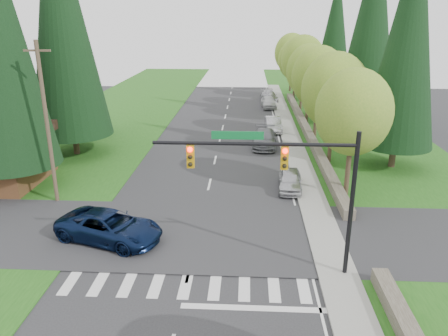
# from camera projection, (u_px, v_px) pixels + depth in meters

# --- Properties ---
(ground) EXTENTS (120.00, 120.00, 0.00)m
(ground) POSITION_uv_depth(u_px,v_px,m) (174.00, 336.00, 16.26)
(ground) COLOR #28282B
(ground) RESTS_ON ground
(grass_east) EXTENTS (14.00, 110.00, 0.06)m
(grass_east) POSITION_uv_depth(u_px,v_px,m) (378.00, 166.00, 34.43)
(grass_east) COLOR #1E5216
(grass_east) RESTS_ON ground
(grass_west) EXTENTS (14.00, 110.00, 0.06)m
(grass_west) POSITION_uv_depth(u_px,v_px,m) (56.00, 161.00, 35.76)
(grass_west) COLOR #1E5216
(grass_west) RESTS_ON ground
(cross_street) EXTENTS (120.00, 8.00, 0.10)m
(cross_street) POSITION_uv_depth(u_px,v_px,m) (198.00, 234.00, 23.80)
(cross_street) COLOR #28282B
(cross_street) RESTS_ON ground
(sidewalk_east) EXTENTS (1.80, 80.00, 0.13)m
(sidewalk_east) POSITION_uv_depth(u_px,v_px,m) (298.00, 157.00, 36.62)
(sidewalk_east) COLOR gray
(sidewalk_east) RESTS_ON ground
(curb_east) EXTENTS (0.20, 80.00, 0.13)m
(curb_east) POSITION_uv_depth(u_px,v_px,m) (288.00, 157.00, 36.66)
(curb_east) COLOR gray
(curb_east) RESTS_ON ground
(stone_wall_north) EXTENTS (0.70, 40.00, 0.70)m
(stone_wall_north) POSITION_uv_depth(u_px,v_px,m) (307.00, 130.00, 43.97)
(stone_wall_north) COLOR #4C4438
(stone_wall_north) RESTS_ON ground
(traffic_signal) EXTENTS (8.70, 0.37, 6.80)m
(traffic_signal) POSITION_uv_depth(u_px,v_px,m) (288.00, 172.00, 18.63)
(traffic_signal) COLOR black
(traffic_signal) RESTS_ON ground
(utility_pole) EXTENTS (1.60, 0.24, 10.00)m
(utility_pole) POSITION_uv_depth(u_px,v_px,m) (47.00, 123.00, 26.35)
(utility_pole) COLOR #473828
(utility_pole) RESTS_ON ground
(decid_tree_0) EXTENTS (4.80, 4.80, 8.37)m
(decid_tree_0) POSITION_uv_depth(u_px,v_px,m) (354.00, 112.00, 27.13)
(decid_tree_0) COLOR #38281C
(decid_tree_0) RESTS_ON ground
(decid_tree_1) EXTENTS (5.20, 5.20, 8.80)m
(decid_tree_1) POSITION_uv_depth(u_px,v_px,m) (335.00, 91.00, 33.66)
(decid_tree_1) COLOR #38281C
(decid_tree_1) RESTS_ON ground
(decid_tree_2) EXTENTS (5.00, 5.00, 8.82)m
(decid_tree_2) POSITION_uv_depth(u_px,v_px,m) (319.00, 77.00, 40.22)
(decid_tree_2) COLOR #38281C
(decid_tree_2) RESTS_ON ground
(decid_tree_3) EXTENTS (5.00, 5.00, 8.55)m
(decid_tree_3) POSITION_uv_depth(u_px,v_px,m) (310.00, 71.00, 46.90)
(decid_tree_3) COLOR #38281C
(decid_tree_3) RESTS_ON ground
(decid_tree_4) EXTENTS (5.40, 5.40, 9.18)m
(decid_tree_4) POSITION_uv_depth(u_px,v_px,m) (303.00, 61.00, 53.36)
(decid_tree_4) COLOR #38281C
(decid_tree_4) RESTS_ON ground
(decid_tree_5) EXTENTS (4.80, 4.80, 8.30)m
(decid_tree_5) POSITION_uv_depth(u_px,v_px,m) (295.00, 60.00, 60.14)
(decid_tree_5) COLOR #38281C
(decid_tree_5) RESTS_ON ground
(decid_tree_6) EXTENTS (5.20, 5.20, 8.86)m
(decid_tree_6) POSITION_uv_depth(u_px,v_px,m) (292.00, 53.00, 66.62)
(decid_tree_6) COLOR #38281C
(decid_tree_6) RESTS_ON ground
(conifer_w_c) EXTENTS (6.46, 6.46, 20.80)m
(conifer_w_c) POSITION_uv_depth(u_px,v_px,m) (61.00, 15.00, 33.87)
(conifer_w_c) COLOR #38281C
(conifer_w_c) RESTS_ON ground
(conifer_w_e) EXTENTS (5.78, 5.78, 18.80)m
(conifer_w_e) POSITION_uv_depth(u_px,v_px,m) (68.00, 27.00, 39.96)
(conifer_w_e) COLOR #38281C
(conifer_w_e) RESTS_ON ground
(conifer_e_a) EXTENTS (5.44, 5.44, 17.80)m
(conifer_e_a) POSITION_uv_depth(u_px,v_px,m) (408.00, 38.00, 31.15)
(conifer_e_a) COLOR #38281C
(conifer_e_a) RESTS_ON ground
(conifer_e_b) EXTENTS (6.12, 6.12, 19.80)m
(conifer_e_b) POSITION_uv_depth(u_px,v_px,m) (372.00, 21.00, 43.96)
(conifer_e_b) COLOR #38281C
(conifer_e_b) RESTS_ON ground
(conifer_e_c) EXTENTS (5.10, 5.10, 16.80)m
(conifer_e_c) POSITION_uv_depth(u_px,v_px,m) (335.00, 31.00, 57.70)
(conifer_e_c) COLOR #38281C
(conifer_e_c) RESTS_ON ground
(suv_navy) EXTENTS (6.24, 4.33, 1.58)m
(suv_navy) POSITION_uv_depth(u_px,v_px,m) (110.00, 227.00, 22.93)
(suv_navy) COLOR #0B1838
(suv_navy) RESTS_ON ground
(parked_car_a) EXTENTS (1.84, 4.00, 1.33)m
(parked_car_a) POSITION_uv_depth(u_px,v_px,m) (290.00, 180.00, 29.77)
(parked_car_a) COLOR silver
(parked_car_a) RESTS_ON ground
(parked_car_b) EXTENTS (2.38, 5.21, 1.48)m
(parked_car_b) POSITION_uv_depth(u_px,v_px,m) (265.00, 139.00, 39.55)
(parked_car_b) COLOR slate
(parked_car_b) RESTS_ON ground
(parked_car_c) EXTENTS (1.72, 4.43, 1.44)m
(parked_car_c) POSITION_uv_depth(u_px,v_px,m) (273.00, 124.00, 44.86)
(parked_car_c) COLOR #A9A9AE
(parked_car_c) RESTS_ON ground
(parked_car_d) EXTENTS (2.08, 4.49, 1.49)m
(parked_car_d) POSITION_uv_depth(u_px,v_px,m) (269.00, 102.00, 56.08)
(parked_car_d) COLOR silver
(parked_car_d) RESTS_ON ground
(parked_car_e) EXTENTS (2.50, 4.96, 1.38)m
(parked_car_e) POSITION_uv_depth(u_px,v_px,m) (269.00, 96.00, 60.79)
(parked_car_e) COLOR #A9A8AD
(parked_car_e) RESTS_ON ground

